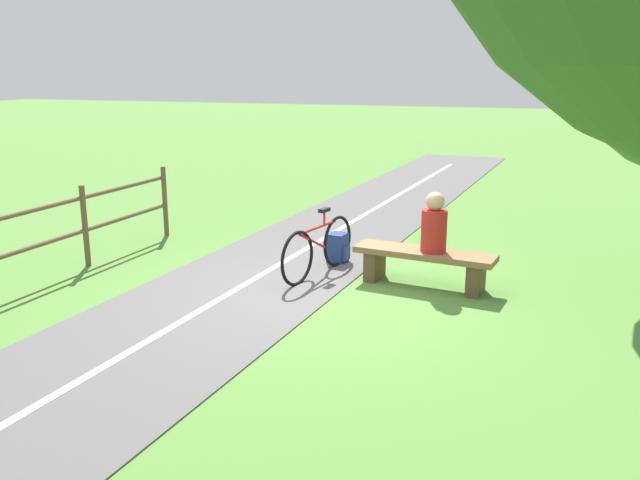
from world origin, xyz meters
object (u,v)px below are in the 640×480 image
Objects in this scene: person_seated at (434,225)px; bicycle at (318,248)px; bench at (424,261)px; backpack at (338,248)px.

bicycle is at bearing 7.48° from person_seated.
bench is 1.08× the size of bicycle.
backpack is (1.36, -0.67, -0.12)m from bench.
person_seated is 0.45× the size of bicycle.
person_seated is at bearing 102.58° from bicycle.
bicycle is 0.69m from backpack.
backpack is (1.48, -0.69, -0.61)m from person_seated.
bench is 1.44m from bicycle.
person_seated reaches higher than bicycle.
bench is at bearing 103.17° from bicycle.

